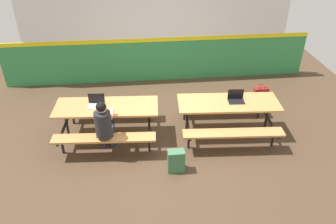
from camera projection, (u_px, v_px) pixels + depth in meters
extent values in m
cube|color=#4C3826|center=(168.00, 134.00, 7.01)|extent=(10.00, 10.00, 0.02)
cube|color=#338C4C|center=(158.00, 60.00, 8.85)|extent=(8.00, 0.12, 1.10)
cube|color=yellow|center=(158.00, 40.00, 8.47)|extent=(8.00, 0.03, 0.10)
cube|color=silver|center=(157.00, 9.00, 8.12)|extent=(6.72, 0.12, 1.40)
cube|color=tan|center=(106.00, 107.00, 6.53)|extent=(2.07, 0.88, 0.04)
cube|color=tan|center=(104.00, 138.00, 6.15)|extent=(1.94, 0.40, 0.04)
cube|color=tan|center=(111.00, 103.00, 7.22)|extent=(1.94, 0.40, 0.04)
cube|color=black|center=(67.00, 123.00, 6.70)|extent=(0.04, 0.04, 0.70)
cube|color=black|center=(66.00, 122.00, 6.68)|extent=(0.14, 1.55, 0.04)
cube|color=black|center=(62.00, 145.00, 6.35)|extent=(0.04, 0.04, 0.41)
cube|color=black|center=(73.00, 116.00, 7.20)|extent=(0.04, 0.04, 0.41)
cube|color=black|center=(149.00, 121.00, 6.75)|extent=(0.04, 0.04, 0.70)
cube|color=black|center=(149.00, 120.00, 6.73)|extent=(0.14, 1.55, 0.04)
cube|color=black|center=(149.00, 142.00, 6.40)|extent=(0.04, 0.04, 0.41)
cube|color=black|center=(150.00, 114.00, 7.26)|extent=(0.04, 0.04, 0.41)
cube|color=tan|center=(228.00, 103.00, 6.66)|extent=(2.07, 0.88, 0.04)
cube|color=tan|center=(233.00, 133.00, 6.28)|extent=(1.94, 0.40, 0.04)
cube|color=tan|center=(222.00, 99.00, 7.35)|extent=(1.94, 0.40, 0.04)
cube|color=black|center=(187.00, 119.00, 6.83)|extent=(0.04, 0.04, 0.70)
cube|color=black|center=(187.00, 117.00, 6.81)|extent=(0.14, 1.55, 0.04)
cube|color=black|center=(189.00, 140.00, 6.48)|extent=(0.04, 0.04, 0.41)
cube|color=black|center=(184.00, 112.00, 7.34)|extent=(0.04, 0.04, 0.41)
cube|color=black|center=(266.00, 117.00, 6.89)|extent=(0.04, 0.04, 0.70)
cube|color=black|center=(267.00, 116.00, 6.87)|extent=(0.14, 1.55, 0.04)
cube|color=black|center=(273.00, 138.00, 6.54)|extent=(0.04, 0.04, 0.41)
cube|color=black|center=(259.00, 110.00, 7.39)|extent=(0.04, 0.04, 0.41)
cylinder|color=#2D2D38|center=(103.00, 137.00, 6.53)|extent=(0.11, 0.11, 0.45)
cylinder|color=#2D2D38|center=(113.00, 136.00, 6.53)|extent=(0.11, 0.11, 0.45)
cube|color=#2D2D38|center=(106.00, 129.00, 6.25)|extent=(0.32, 0.40, 0.12)
cylinder|color=#26262B|center=(103.00, 124.00, 5.98)|extent=(0.30, 0.30, 0.48)
cylinder|color=beige|center=(96.00, 114.00, 6.09)|extent=(0.10, 0.30, 0.08)
cylinder|color=beige|center=(112.00, 113.00, 6.10)|extent=(0.10, 0.30, 0.08)
sphere|color=beige|center=(101.00, 108.00, 5.82)|extent=(0.20, 0.20, 0.20)
sphere|color=black|center=(101.00, 107.00, 5.77)|extent=(0.18, 0.18, 0.18)
cube|color=silver|center=(96.00, 106.00, 6.51)|extent=(0.33, 0.24, 0.01)
cube|color=black|center=(96.00, 98.00, 6.54)|extent=(0.32, 0.03, 0.21)
cube|color=black|center=(236.00, 101.00, 6.65)|extent=(0.33, 0.24, 0.01)
cube|color=black|center=(236.00, 94.00, 6.68)|extent=(0.32, 0.03, 0.21)
cube|color=#3F724C|center=(176.00, 161.00, 5.93)|extent=(0.30, 0.18, 0.44)
cube|color=#3F724C|center=(175.00, 160.00, 6.05)|extent=(0.21, 0.04, 0.19)
cube|color=maroon|center=(261.00, 95.00, 8.03)|extent=(0.34, 0.14, 0.36)
torus|color=maroon|center=(262.00, 86.00, 7.90)|extent=(0.21, 0.21, 0.02)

